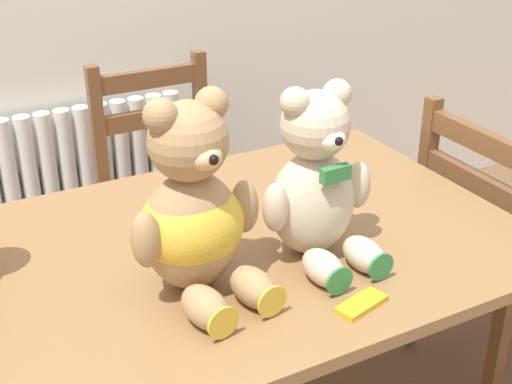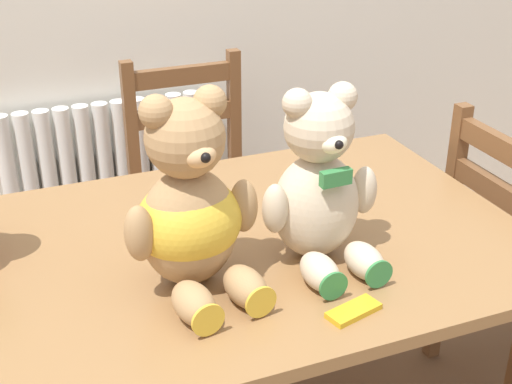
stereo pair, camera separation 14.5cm
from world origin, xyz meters
name	(u,v)px [view 1 (the left image)]	position (x,y,z in m)	size (l,w,h in m)	color
radiator	(82,206)	(-0.03, 1.57, 0.32)	(0.81, 0.10, 0.70)	white
dining_table	(218,280)	(0.00, 0.45, 0.63)	(1.40, 0.89, 0.72)	olive
wooden_chair_behind	(170,201)	(0.18, 1.20, 0.45)	(0.41, 0.41, 0.91)	brown
wooden_chair_side	(501,241)	(0.96, 0.48, 0.45)	(0.46, 0.42, 0.88)	brown
teddy_bear_left	(194,215)	(-0.10, 0.33, 0.89)	(0.29, 0.31, 0.41)	tan
teddy_bear_right	(317,185)	(0.18, 0.32, 0.89)	(0.27, 0.27, 0.39)	beige
chocolate_bar	(361,304)	(0.15, 0.10, 0.73)	(0.11, 0.05, 0.01)	gold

